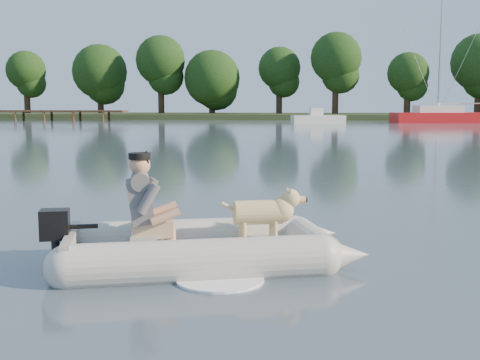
# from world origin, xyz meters

# --- Properties ---
(water) EXTENTS (160.00, 160.00, 0.00)m
(water) POSITION_xyz_m (0.00, 0.00, 0.00)
(water) COLOR slate
(water) RESTS_ON ground
(shore_bank) EXTENTS (160.00, 12.00, 0.70)m
(shore_bank) POSITION_xyz_m (0.00, 62.00, 0.25)
(shore_bank) COLOR #47512D
(shore_bank) RESTS_ON water
(dock) EXTENTS (18.00, 2.00, 1.04)m
(dock) POSITION_xyz_m (-26.00, 52.00, 0.52)
(dock) COLOR #4C331E
(dock) RESTS_ON water
(treeline) EXTENTS (75.85, 7.35, 9.27)m
(treeline) POSITION_xyz_m (1.46, 61.10, 5.39)
(treeline) COLOR #332316
(treeline) RESTS_ON shore_bank
(dinghy) EXTENTS (5.37, 4.63, 1.31)m
(dinghy) POSITION_xyz_m (-0.12, 0.63, 0.55)
(dinghy) COLOR #A3A49E
(dinghy) RESTS_ON water
(man) EXTENTS (0.82, 0.76, 1.01)m
(man) POSITION_xyz_m (-0.77, 0.49, 0.73)
(man) COLOR #58595D
(man) RESTS_ON dinghy
(dog) EXTENTS (0.93, 0.55, 0.59)m
(dog) POSITION_xyz_m (0.45, 0.85, 0.49)
(dog) COLOR tan
(dog) RESTS_ON dinghy
(outboard_motor) EXTENTS (0.45, 0.37, 0.74)m
(outboard_motor) POSITION_xyz_m (-1.62, 0.18, 0.29)
(outboard_motor) COLOR black
(outboard_motor) RESTS_ON dinghy
(motorboat) EXTENTS (4.89, 2.76, 1.95)m
(motorboat) POSITION_xyz_m (1.70, 46.13, 0.89)
(motorboat) COLOR white
(motorboat) RESTS_ON water
(sailboat) EXTENTS (9.45, 4.30, 12.52)m
(sailboat) POSITION_xyz_m (12.78, 49.72, 0.55)
(sailboat) COLOR red
(sailboat) RESTS_ON water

